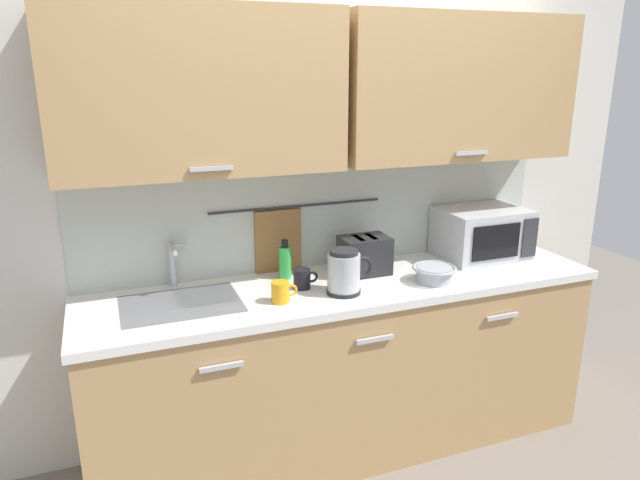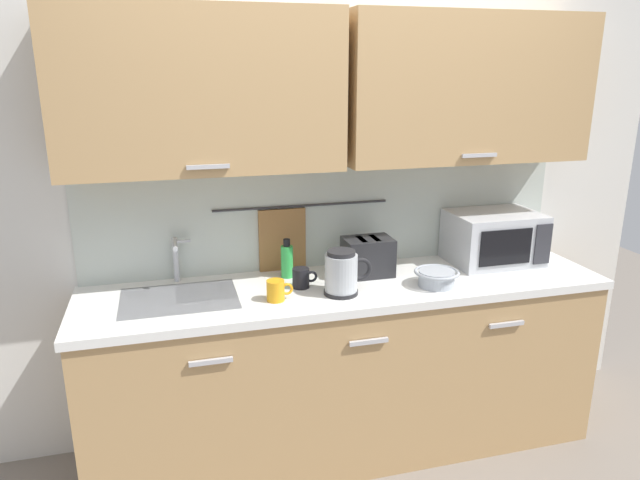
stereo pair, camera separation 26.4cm
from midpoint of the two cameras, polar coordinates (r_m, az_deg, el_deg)
ground at (r=3.01m, az=2.22°, el=-22.46°), size 8.00×8.00×0.00m
counter_unit at (r=2.98m, az=-0.18°, el=-12.26°), size 2.53×0.64×0.90m
back_wall_assembly at (r=2.86m, az=-1.69°, el=9.07°), size 3.70×0.41×2.50m
sink_faucet at (r=2.81m, az=-16.97°, el=-1.84°), size 0.09×0.17×0.22m
microwave at (r=3.23m, az=13.45°, el=0.66°), size 0.46×0.35×0.27m
electric_kettle at (r=2.64m, az=-0.42°, el=-3.25°), size 0.23×0.16×0.21m
dish_soap_bottle at (r=2.84m, az=-6.14°, el=-2.17°), size 0.06×0.06×0.20m
mug_near_sink at (r=2.72m, az=-4.52°, el=-3.86°), size 0.12×0.08×0.09m
mixing_bowl at (r=2.83m, az=8.60°, el=-3.28°), size 0.21×0.21×0.08m
toaster at (r=2.90m, az=1.82°, el=-1.53°), size 0.26×0.17×0.19m
mug_by_kettle at (r=2.57m, az=-6.83°, el=-5.17°), size 0.12×0.08×0.09m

